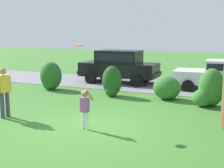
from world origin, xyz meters
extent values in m
plane|color=#3D752D|center=(0.00, 0.00, 0.00)|extent=(80.00, 80.00, 0.00)
cube|color=slate|center=(0.00, 7.99, 0.01)|extent=(28.00, 4.40, 0.02)
ellipsoid|color=#286023|center=(-4.87, 4.83, 0.72)|extent=(1.14, 1.05, 1.44)
ellipsoid|color=#286023|center=(-4.88, 4.73, 0.34)|extent=(0.77, 0.77, 0.69)
ellipsoid|color=#1E511C|center=(-1.30, 4.62, 0.71)|extent=(0.93, 0.87, 1.41)
ellipsoid|color=#1E511C|center=(-1.25, 4.46, 0.27)|extent=(0.60, 0.60, 0.54)
ellipsoid|color=#33702B|center=(1.23, 4.92, 0.52)|extent=(1.22, 1.04, 1.03)
ellipsoid|color=#33702B|center=(1.38, 5.12, 0.29)|extent=(0.63, 0.63, 0.57)
ellipsoid|color=#33702B|center=(3.16, 4.39, 0.77)|extent=(1.03, 0.93, 1.53)
ellipsoid|color=#33702B|center=(2.86, 4.19, 0.36)|extent=(0.79, 0.79, 0.71)
cube|color=white|center=(3.03, 8.08, 0.68)|extent=(4.29, 2.05, 0.64)
cube|color=white|center=(3.35, 8.10, 1.28)|extent=(1.76, 1.70, 0.56)
cube|color=black|center=(3.35, 8.10, 1.28)|extent=(1.63, 1.71, 0.34)
cylinder|color=black|center=(1.78, 7.08, 0.30)|extent=(0.61, 0.25, 0.60)
cylinder|color=black|center=(1.69, 8.96, 0.30)|extent=(0.61, 0.25, 0.60)
cube|color=black|center=(0.90, 7.98, 0.52)|extent=(0.21, 1.75, 0.20)
cube|color=black|center=(-2.44, 8.21, 0.80)|extent=(4.54, 1.93, 0.80)
cube|color=black|center=(-2.44, 8.21, 1.56)|extent=(2.51, 1.67, 0.72)
cube|color=black|center=(-2.44, 8.21, 1.56)|extent=(2.31, 1.68, 0.43)
cylinder|color=black|center=(-3.81, 7.24, 0.34)|extent=(0.68, 0.23, 0.68)
cylinder|color=black|center=(-3.85, 9.12, 0.34)|extent=(0.68, 0.23, 0.68)
cylinder|color=black|center=(-1.02, 7.29, 0.34)|extent=(0.68, 0.23, 0.68)
cylinder|color=black|center=(-1.06, 9.17, 0.34)|extent=(0.68, 0.23, 0.68)
cube|color=black|center=(-4.73, 8.16, 0.60)|extent=(0.15, 1.75, 0.20)
cube|color=black|center=(-0.15, 8.25, 0.60)|extent=(0.15, 1.75, 0.20)
cylinder|color=white|center=(-0.11, -0.25, 0.28)|extent=(0.10, 0.10, 0.55)
cylinder|color=white|center=(0.03, -0.28, 0.28)|extent=(0.10, 0.10, 0.55)
cube|color=#994C8C|center=(-0.04, -0.26, 0.77)|extent=(0.29, 0.21, 0.44)
sphere|color=#A37556|center=(-0.04, -0.26, 1.11)|extent=(0.20, 0.20, 0.20)
cylinder|color=#A37556|center=(0.13, -0.25, 1.09)|extent=(0.23, 0.22, 0.39)
cylinder|color=#A37556|center=(-0.20, -0.23, 0.72)|extent=(0.07, 0.07, 0.36)
cylinder|color=orange|center=(-0.51, 0.22, 2.54)|extent=(0.28, 0.28, 0.06)
cylinder|color=yellow|center=(-0.51, 0.22, 2.54)|extent=(0.16, 0.16, 0.05)
cylinder|color=#3F3F4C|center=(-3.19, -0.15, 0.45)|extent=(0.14, 0.14, 0.90)
cylinder|color=#3F3F4C|center=(-3.25, -0.34, 0.45)|extent=(0.14, 0.14, 0.90)
cube|color=gold|center=(-3.22, -0.25, 1.20)|extent=(0.32, 0.41, 0.60)
sphere|color=#A37556|center=(-3.22, -0.25, 1.63)|extent=(0.22, 0.22, 0.22)
cylinder|color=#A37556|center=(-3.15, -0.04, 1.15)|extent=(0.09, 0.09, 0.55)
camera|label=1|loc=(4.32, -8.06, 2.92)|focal=48.31mm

